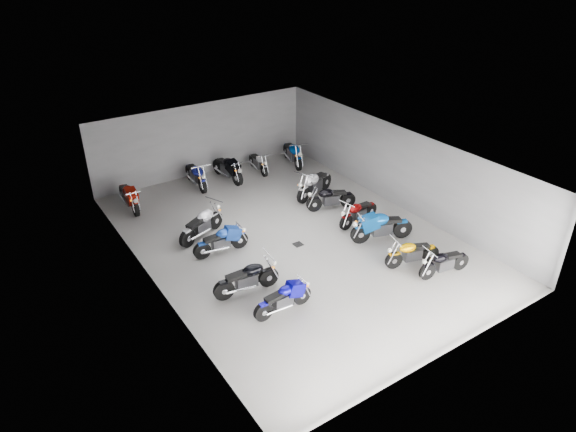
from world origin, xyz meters
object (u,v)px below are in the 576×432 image
object	(u,v)px
motorcycle_left_e	(222,241)
motorcycle_right_b	(412,253)
drain_grate	(298,244)
motorcycle_right_d	(358,212)
motorcycle_left_f	(202,224)
motorcycle_right_e	(331,198)
motorcycle_left_b	(284,298)
motorcycle_back_a	(129,196)
motorcycle_right_a	(444,262)
motorcycle_right_c	(381,227)
motorcycle_back_c	(196,175)
motorcycle_right_f	(314,184)
motorcycle_back_e	(258,162)
motorcycle_left_c	(247,278)
motorcycle_back_d	(228,168)
motorcycle_back_f	(293,153)

from	to	relation	value
motorcycle_left_e	motorcycle_right_b	xyz separation A→B (m)	(4.83, -4.06, -0.01)
drain_grate	motorcycle_right_d	xyz separation A→B (m)	(2.70, 0.00, 0.47)
motorcycle_left_f	motorcycle_right_e	distance (m)	5.18
motorcycle_left_b	motorcycle_right_b	world-z (taller)	motorcycle_right_b
motorcycle_left_f	motorcycle_back_a	distance (m)	3.86
motorcycle_left_b	motorcycle_right_a	bearing A→B (deg)	75.56
drain_grate	motorcycle_right_d	bearing A→B (deg)	0.08
motorcycle_right_c	motorcycle_back_a	world-z (taller)	motorcycle_right_c
motorcycle_right_c	motorcycle_left_e	bearing A→B (deg)	84.50
motorcycle_back_a	motorcycle_back_c	xyz separation A→B (m)	(3.05, 0.43, 0.01)
motorcycle_right_f	motorcycle_back_e	xyz separation A→B (m)	(-0.62, 3.44, -0.11)
motorcycle_left_c	motorcycle_back_d	distance (m)	8.29
motorcycle_right_c	motorcycle_right_e	world-z (taller)	motorcycle_right_c
motorcycle_right_b	motorcycle_right_f	world-z (taller)	motorcycle_right_f
motorcycle_left_c	motorcycle_right_c	distance (m)	5.41
motorcycle_right_a	motorcycle_right_b	xyz separation A→B (m)	(-0.45, 0.96, 0.01)
motorcycle_right_e	motorcycle_back_f	size ratio (longest dim) A/B	0.87
motorcycle_left_f	motorcycle_back_d	bearing A→B (deg)	118.02
motorcycle_left_b	motorcycle_back_d	xyz separation A→B (m)	(2.90, 8.95, 0.09)
motorcycle_left_f	motorcycle_right_c	world-z (taller)	motorcycle_right_c
motorcycle_left_b	motorcycle_right_b	distance (m)	4.78
drain_grate	motorcycle_left_c	xyz separation A→B (m)	(-2.81, -1.40, 0.50)
motorcycle_right_a	motorcycle_back_c	world-z (taller)	motorcycle_back_c
motorcycle_right_b	motorcycle_back_e	bearing A→B (deg)	17.43
motorcycle_right_e	motorcycle_right_d	bearing A→B (deg)	-157.19
motorcycle_left_f	motorcycle_back_f	xyz separation A→B (m)	(6.42, 3.76, 0.03)
motorcycle_back_d	motorcycle_left_b	bearing A→B (deg)	67.40
motorcycle_left_c	motorcycle_back_d	xyz separation A→B (m)	(3.32, 7.59, 0.04)
motorcycle_right_e	motorcycle_back_c	distance (m)	5.97
drain_grate	motorcycle_back_c	bearing A→B (deg)	98.52
motorcycle_left_f	motorcycle_back_c	size ratio (longest dim) A/B	0.91
motorcycle_left_b	motorcycle_back_e	bearing A→B (deg)	152.58
motorcycle_left_c	motorcycle_right_d	world-z (taller)	motorcycle_left_c
motorcycle_back_a	motorcycle_back_e	world-z (taller)	motorcycle_back_a
motorcycle_right_b	motorcycle_right_e	size ratio (longest dim) A/B	0.96
motorcycle_back_a	motorcycle_back_f	world-z (taller)	motorcycle_back_f
motorcycle_right_b	motorcycle_back_d	distance (m)	9.44
motorcycle_right_b	motorcycle_left_f	bearing A→B (deg)	58.07
motorcycle_right_b	motorcycle_back_e	size ratio (longest dim) A/B	1.01
motorcycle_left_e	motorcycle_right_c	xyz separation A→B (m)	(5.04, -2.35, 0.08)
motorcycle_left_c	motorcycle_back_f	bearing A→B (deg)	144.54
motorcycle_back_a	motorcycle_back_e	size ratio (longest dim) A/B	1.17
motorcycle_left_e	motorcycle_back_f	xyz separation A→B (m)	(6.32, 5.09, 0.08)
drain_grate	motorcycle_right_e	xyz separation A→B (m)	(2.56, 1.50, 0.48)
motorcycle_left_e	motorcycle_back_f	bearing A→B (deg)	132.44
drain_grate	motorcycle_right_b	bearing A→B (deg)	-52.22
drain_grate	motorcycle_back_a	world-z (taller)	motorcycle_back_a
motorcycle_right_d	motorcycle_right_f	distance (m)	2.79
motorcycle_right_b	motorcycle_back_a	distance (m)	11.00
motorcycle_back_a	motorcycle_right_e	bearing A→B (deg)	147.10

